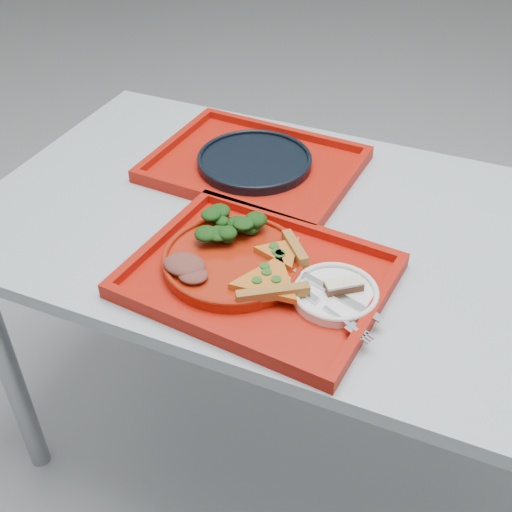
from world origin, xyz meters
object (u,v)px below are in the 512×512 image
navy_plate (255,162)px  tray_far (255,167)px  tray_main (258,279)px  dinner_plate (233,262)px  dessert_bar (344,285)px

navy_plate → tray_far: bearing=0.0°
tray_main → navy_plate: 0.39m
tray_far → navy_plate: (0.00, 0.00, 0.01)m
dinner_plate → tray_main: bearing=-10.3°
tray_main → navy_plate: (-0.16, 0.35, 0.01)m
dessert_bar → dinner_plate: bearing=142.7°
navy_plate → dessert_bar: bearing=-47.1°
tray_main → tray_far: (-0.16, 0.35, 0.00)m
tray_main → navy_plate: navy_plate is taller
navy_plate → dessert_bar: dessert_bar is taller
dinner_plate → dessert_bar: 0.21m
tray_main → dinner_plate: 0.06m
navy_plate → dessert_bar: (0.32, -0.34, 0.02)m
dinner_plate → navy_plate: 0.36m
tray_main → tray_far: same height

